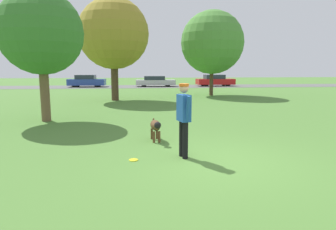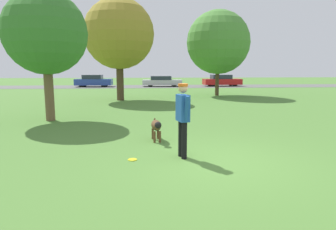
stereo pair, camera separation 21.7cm
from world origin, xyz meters
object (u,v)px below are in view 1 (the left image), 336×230
(dog, at_px, (156,126))
(frisbee, at_px, (134,160))
(tree_far_right, at_px, (212,42))
(tree_near_left, at_px, (41,33))
(tree_mid_center, at_px, (113,34))
(parked_car_blue, at_px, (87,81))
(parked_car_silver, at_px, (155,81))
(person, at_px, (184,114))
(parked_car_red, at_px, (215,81))

(dog, bearing_deg, frisbee, -24.11)
(tree_far_right, xyz_separation_m, tree_near_left, (-9.49, -10.41, -0.59))
(tree_near_left, distance_m, tree_mid_center, 8.02)
(tree_mid_center, xyz_separation_m, parked_car_blue, (-4.12, 14.74, -3.63))
(frisbee, relative_size, tree_mid_center, 0.03)
(dog, xyz_separation_m, parked_car_silver, (1.75, 26.10, 0.15))
(tree_far_right, bearing_deg, tree_near_left, -132.36)
(tree_near_left, bearing_deg, frisbee, -58.02)
(dog, bearing_deg, person, 13.78)
(tree_near_left, xyz_separation_m, tree_mid_center, (2.27, 7.64, 0.84))
(parked_car_silver, bearing_deg, dog, -92.65)
(tree_mid_center, relative_size, parked_car_silver, 1.45)
(dog, distance_m, tree_near_left, 6.43)
(tree_near_left, distance_m, parked_car_silver, 23.18)
(parked_car_silver, distance_m, parked_car_red, 7.13)
(tree_near_left, bearing_deg, parked_car_silver, 75.08)
(person, height_order, tree_mid_center, tree_mid_center)
(dog, bearing_deg, parked_car_silver, 171.71)
(person, xyz_separation_m, parked_car_silver, (1.20, 27.77, -0.45))
(frisbee, bearing_deg, dog, 70.34)
(person, height_order, parked_car_red, person)
(tree_mid_center, bearing_deg, parked_car_blue, 105.62)
(parked_car_silver, bearing_deg, frisbee, -93.71)
(frisbee, distance_m, parked_car_red, 29.68)
(dog, bearing_deg, tree_far_right, 155.11)
(tree_mid_center, bearing_deg, tree_far_right, 20.99)
(tree_near_left, bearing_deg, tree_far_right, 47.64)
(tree_far_right, xyz_separation_m, tree_mid_center, (-7.23, -2.77, 0.25))
(parked_car_silver, bearing_deg, parked_car_red, 2.98)
(parked_car_blue, bearing_deg, tree_near_left, -82.80)
(frisbee, height_order, tree_near_left, tree_near_left)
(frisbee, bearing_deg, parked_car_red, 71.30)
(person, xyz_separation_m, parked_car_red, (8.32, 27.99, -0.40))
(frisbee, bearing_deg, parked_car_blue, 100.87)
(person, height_order, frisbee, person)
(parked_car_red, bearing_deg, parked_car_blue, 177.64)
(dog, distance_m, tree_far_right, 15.66)
(tree_mid_center, height_order, parked_car_red, tree_mid_center)
(frisbee, xyz_separation_m, tree_far_right, (5.96, 16.07, 4.04))
(dog, relative_size, tree_near_left, 0.22)
(tree_near_left, bearing_deg, tree_mid_center, 73.46)
(parked_car_silver, bearing_deg, parked_car_blue, -179.94)
(person, distance_m, tree_near_left, 7.67)
(frisbee, distance_m, tree_far_right, 17.61)
(frisbee, distance_m, parked_car_silver, 28.00)
(tree_near_left, relative_size, parked_car_silver, 1.13)
(parked_car_red, bearing_deg, tree_near_left, -122.78)
(frisbee, relative_size, tree_far_right, 0.03)
(dog, xyz_separation_m, tree_mid_center, (-1.90, 11.51, 3.85))
(person, height_order, parked_car_blue, person)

